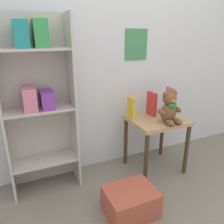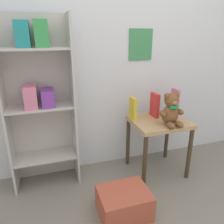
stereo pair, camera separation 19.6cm
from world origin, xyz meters
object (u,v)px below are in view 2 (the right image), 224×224
(book_standing_red, at_px, (155,105))
(book_standing_pink, at_px, (175,101))
(bookshelf_side, at_px, (39,95))
(teddy_bear, at_px, (171,110))
(book_standing_yellow, at_px, (133,109))
(display_table, at_px, (158,129))
(storage_bin, at_px, (124,203))

(book_standing_red, bearing_deg, book_standing_pink, 1.23)
(bookshelf_side, relative_size, teddy_bear, 5.04)
(bookshelf_side, relative_size, book_standing_yellow, 7.04)
(book_standing_red, xyz_separation_m, book_standing_pink, (0.23, 0.01, 0.01))
(bookshelf_side, relative_size, display_table, 2.67)
(book_standing_yellow, relative_size, storage_bin, 0.55)
(book_standing_yellow, bearing_deg, display_table, -26.78)
(bookshelf_side, height_order, book_standing_pink, bookshelf_side)
(book_standing_pink, height_order, storage_bin, book_standing_pink)
(display_table, bearing_deg, bookshelf_side, 169.42)
(bookshelf_side, bearing_deg, teddy_bear, -16.40)
(book_standing_red, height_order, storage_bin, book_standing_red)
(book_standing_red, height_order, book_standing_pink, book_standing_pink)
(teddy_bear, relative_size, storage_bin, 0.78)
(teddy_bear, bearing_deg, display_table, 106.75)
(storage_bin, bearing_deg, bookshelf_side, 130.05)
(book_standing_yellow, xyz_separation_m, book_standing_pink, (0.47, 0.01, 0.02))
(display_table, distance_m, book_standing_pink, 0.35)
(teddy_bear, xyz_separation_m, storage_bin, (-0.56, -0.32, -0.59))
(bookshelf_side, distance_m, storage_bin, 1.13)
(storage_bin, bearing_deg, book_standing_red, 46.77)
(display_table, bearing_deg, storage_bin, -139.26)
(display_table, bearing_deg, book_standing_pink, 26.94)
(teddy_bear, xyz_separation_m, book_standing_pink, (0.20, 0.24, -0.00))
(display_table, xyz_separation_m, book_standing_yellow, (-0.23, 0.10, 0.20))
(book_standing_pink, bearing_deg, book_standing_red, -174.09)
(display_table, bearing_deg, book_standing_red, 90.00)
(book_standing_yellow, bearing_deg, teddy_bear, -43.07)
(bookshelf_side, xyz_separation_m, teddy_bear, (1.10, -0.32, -0.15))
(storage_bin, bearing_deg, teddy_bear, 30.04)
(bookshelf_side, relative_size, storage_bin, 3.91)
(book_standing_yellow, xyz_separation_m, book_standing_red, (0.23, 0.00, 0.01))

